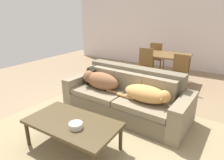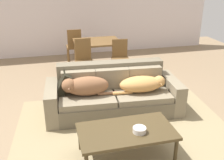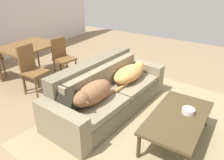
{
  "view_description": "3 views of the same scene",
  "coord_description": "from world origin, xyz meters",
  "px_view_note": "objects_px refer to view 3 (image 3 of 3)",
  "views": [
    {
      "loc": [
        1.49,
        -2.65,
        1.78
      ],
      "look_at": [
        -0.16,
        0.07,
        0.66
      ],
      "focal_mm": 30.44,
      "sensor_mm": 36.0,
      "label": 1
    },
    {
      "loc": [
        -1.01,
        -3.83,
        2.35
      ],
      "look_at": [
        -0.03,
        0.05,
        0.68
      ],
      "focal_mm": 42.18,
      "sensor_mm": 36.0,
      "label": 2
    },
    {
      "loc": [
        -2.67,
        -1.63,
        2.19
      ],
      "look_at": [
        0.15,
        0.2,
        0.52
      ],
      "focal_mm": 35.38,
      "sensor_mm": 36.0,
      "label": 3
    }
  ],
  "objects_px": {
    "couch": "(106,93)",
    "dining_table": "(28,49)",
    "bowl_on_coffee_table": "(188,111)",
    "dining_chair_near_right": "(62,56)",
    "throw_pillow_by_left_arm": "(65,99)",
    "dining_chair_near_left": "(32,68)",
    "dog_on_left_cushion": "(92,94)",
    "coffee_table": "(178,119)",
    "dog_on_right_cushion": "(130,73)"
  },
  "relations": [
    {
      "from": "dining_chair_near_right",
      "to": "dog_on_right_cushion",
      "type": "bearing_deg",
      "value": -84.42
    },
    {
      "from": "couch",
      "to": "dining_chair_near_right",
      "type": "height_order",
      "value": "dining_chair_near_right"
    },
    {
      "from": "bowl_on_coffee_table",
      "to": "dining_chair_near_right",
      "type": "bearing_deg",
      "value": 79.04
    },
    {
      "from": "coffee_table",
      "to": "bowl_on_coffee_table",
      "type": "xyz_separation_m",
      "value": [
        0.15,
        -0.09,
        0.08
      ]
    },
    {
      "from": "dining_chair_near_right",
      "to": "bowl_on_coffee_table",
      "type": "bearing_deg",
      "value": -92.4
    },
    {
      "from": "dog_on_left_cushion",
      "to": "bowl_on_coffee_table",
      "type": "relative_size",
      "value": 5.19
    },
    {
      "from": "couch",
      "to": "dining_chair_near_left",
      "type": "xyz_separation_m",
      "value": [
        -0.28,
        1.53,
        0.21
      ]
    },
    {
      "from": "coffee_table",
      "to": "bowl_on_coffee_table",
      "type": "height_order",
      "value": "bowl_on_coffee_table"
    },
    {
      "from": "dining_chair_near_left",
      "to": "dining_table",
      "type": "bearing_deg",
      "value": 51.89
    },
    {
      "from": "coffee_table",
      "to": "dining_table",
      "type": "xyz_separation_m",
      "value": [
        0.29,
        3.41,
        0.3
      ]
    },
    {
      "from": "throw_pillow_by_left_arm",
      "to": "dining_table",
      "type": "xyz_separation_m",
      "value": [
        0.99,
        2.01,
        0.1
      ]
    },
    {
      "from": "bowl_on_coffee_table",
      "to": "dining_chair_near_right",
      "type": "relative_size",
      "value": 0.2
    },
    {
      "from": "dog_on_left_cushion",
      "to": "coffee_table",
      "type": "distance_m",
      "value": 1.26
    },
    {
      "from": "throw_pillow_by_left_arm",
      "to": "bowl_on_coffee_table",
      "type": "distance_m",
      "value": 1.72
    },
    {
      "from": "couch",
      "to": "throw_pillow_by_left_arm",
      "type": "height_order",
      "value": "couch"
    },
    {
      "from": "dog_on_right_cushion",
      "to": "throw_pillow_by_left_arm",
      "type": "relative_size",
      "value": 2.47
    },
    {
      "from": "dog_on_right_cushion",
      "to": "throw_pillow_by_left_arm",
      "type": "height_order",
      "value": "throw_pillow_by_left_arm"
    },
    {
      "from": "dog_on_right_cushion",
      "to": "coffee_table",
      "type": "xyz_separation_m",
      "value": [
        -0.62,
        -1.1,
        -0.17
      ]
    },
    {
      "from": "dog_on_right_cushion",
      "to": "bowl_on_coffee_table",
      "type": "xyz_separation_m",
      "value": [
        -0.48,
        -1.19,
        -0.1
      ]
    },
    {
      "from": "throw_pillow_by_left_arm",
      "to": "dining_chair_near_left",
      "type": "xyz_separation_m",
      "value": [
        0.57,
        1.42,
        -0.05
      ]
    },
    {
      "from": "dog_on_left_cushion",
      "to": "dining_chair_near_right",
      "type": "bearing_deg",
      "value": 61.13
    },
    {
      "from": "dog_on_left_cushion",
      "to": "dining_chair_near_right",
      "type": "distance_m",
      "value": 1.99
    },
    {
      "from": "dog_on_left_cushion",
      "to": "dog_on_right_cushion",
      "type": "bearing_deg",
      "value": -0.8
    },
    {
      "from": "dining_chair_near_left",
      "to": "dining_chair_near_right",
      "type": "xyz_separation_m",
      "value": [
        0.85,
        0.02,
        -0.03
      ]
    },
    {
      "from": "bowl_on_coffee_table",
      "to": "dining_chair_near_left",
      "type": "xyz_separation_m",
      "value": [
        -0.28,
        2.92,
        0.07
      ]
    },
    {
      "from": "couch",
      "to": "dining_chair_near_left",
      "type": "distance_m",
      "value": 1.57
    },
    {
      "from": "dining_table",
      "to": "dining_chair_near_left",
      "type": "relative_size",
      "value": 1.17
    },
    {
      "from": "throw_pillow_by_left_arm",
      "to": "dining_chair_near_left",
      "type": "bearing_deg",
      "value": 68.15
    },
    {
      "from": "throw_pillow_by_left_arm",
      "to": "dining_chair_near_left",
      "type": "relative_size",
      "value": 0.39
    },
    {
      "from": "dog_on_right_cushion",
      "to": "dining_chair_near_right",
      "type": "bearing_deg",
      "value": 91.19
    },
    {
      "from": "dining_chair_near_left",
      "to": "dog_on_left_cushion",
      "type": "bearing_deg",
      "value": -100.69
    },
    {
      "from": "coffee_table",
      "to": "dining_chair_near_right",
      "type": "height_order",
      "value": "dining_chair_near_right"
    },
    {
      "from": "dining_table",
      "to": "couch",
      "type": "bearing_deg",
      "value": -93.71
    },
    {
      "from": "dog_on_left_cushion",
      "to": "throw_pillow_by_left_arm",
      "type": "relative_size",
      "value": 2.4
    },
    {
      "from": "dining_chair_near_right",
      "to": "dining_chair_near_left",
      "type": "bearing_deg",
      "value": -169.79
    },
    {
      "from": "dog_on_right_cushion",
      "to": "bowl_on_coffee_table",
      "type": "bearing_deg",
      "value": -107.76
    },
    {
      "from": "dog_on_right_cushion",
      "to": "bowl_on_coffee_table",
      "type": "distance_m",
      "value": 1.28
    },
    {
      "from": "dog_on_right_cushion",
      "to": "coffee_table",
      "type": "bearing_deg",
      "value": -115.44
    },
    {
      "from": "throw_pillow_by_left_arm",
      "to": "couch",
      "type": "bearing_deg",
      "value": -7.43
    },
    {
      "from": "dog_on_right_cushion",
      "to": "dining_chair_near_left",
      "type": "xyz_separation_m",
      "value": [
        -0.76,
        1.73,
        -0.02
      ]
    },
    {
      "from": "couch",
      "to": "dining_table",
      "type": "relative_size",
      "value": 2.12
    },
    {
      "from": "bowl_on_coffee_table",
      "to": "dining_chair_near_right",
      "type": "height_order",
      "value": "dining_chair_near_right"
    },
    {
      "from": "dog_on_left_cushion",
      "to": "throw_pillow_by_left_arm",
      "type": "distance_m",
      "value": 0.4
    },
    {
      "from": "couch",
      "to": "dog_on_left_cushion",
      "type": "relative_size",
      "value": 2.64
    },
    {
      "from": "couch",
      "to": "dog_on_left_cushion",
      "type": "height_order",
      "value": "couch"
    },
    {
      "from": "coffee_table",
      "to": "dining_chair_near_left",
      "type": "xyz_separation_m",
      "value": [
        -0.13,
        2.83,
        0.15
      ]
    },
    {
      "from": "dog_on_right_cushion",
      "to": "dining_chair_near_left",
      "type": "distance_m",
      "value": 1.89
    },
    {
      "from": "dog_on_left_cushion",
      "to": "coffee_table",
      "type": "xyz_separation_m",
      "value": [
        0.37,
        -1.19,
        -0.2
      ]
    },
    {
      "from": "bowl_on_coffee_table",
      "to": "dining_chair_near_right",
      "type": "xyz_separation_m",
      "value": [
        0.57,
        2.94,
        0.04
      ]
    },
    {
      "from": "couch",
      "to": "throw_pillow_by_left_arm",
      "type": "distance_m",
      "value": 0.9
    }
  ]
}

